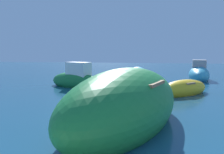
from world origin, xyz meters
name	(u,v)px	position (x,y,z in m)	size (l,w,h in m)	color
moored_boat_1	(199,74)	(-4.67, 13.47, 0.44)	(1.98, 4.26, 1.77)	teal
moored_boat_2	(76,80)	(-12.47, 8.32, 0.42)	(3.78, 2.64, 1.72)	#197233
moored_boat_3	(126,106)	(-8.62, 1.52, 0.58)	(3.81, 5.98, 2.09)	#197233
moored_boat_6	(137,77)	(-9.07, 11.34, 0.37)	(1.71, 3.66, 1.34)	teal
moored_boat_8	(184,89)	(-6.46, 6.92, 0.26)	(2.93, 3.01, 0.93)	gold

